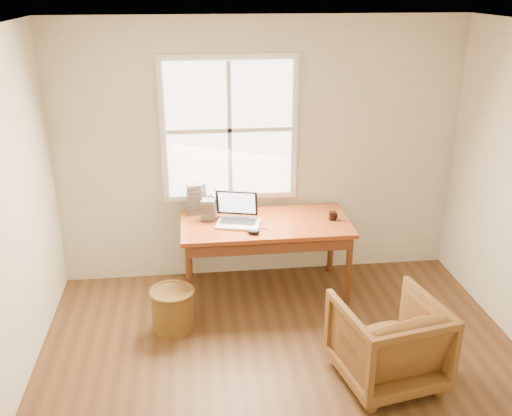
# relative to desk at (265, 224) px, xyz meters

# --- Properties ---
(room_shell) EXTENTS (4.04, 4.54, 2.64)m
(room_shell) POSITION_rel_desk_xyz_m (-0.02, -1.64, 0.59)
(room_shell) COLOR #52331C
(room_shell) RESTS_ON ground
(desk) EXTENTS (1.60, 0.80, 0.04)m
(desk) POSITION_rel_desk_xyz_m (0.00, 0.00, 0.00)
(desk) COLOR brown
(desk) RESTS_ON room_shell
(armchair) EXTENTS (0.86, 0.88, 0.68)m
(armchair) POSITION_rel_desk_xyz_m (0.75, -1.44, -0.39)
(armchair) COLOR brown
(armchair) RESTS_ON room_shell
(wicker_stool) EXTENTS (0.48, 0.48, 0.37)m
(wicker_stool) POSITION_rel_desk_xyz_m (-0.89, -0.55, -0.55)
(wicker_stool) COLOR brown
(wicker_stool) RESTS_ON room_shell
(laptop) EXTENTS (0.49, 0.50, 0.30)m
(laptop) POSITION_rel_desk_xyz_m (-0.26, -0.04, 0.17)
(laptop) COLOR #ADAFB5
(laptop) RESTS_ON desk
(mouse) EXTENTS (0.14, 0.11, 0.04)m
(mouse) POSITION_rel_desk_xyz_m (-0.15, -0.26, 0.04)
(mouse) COLOR black
(mouse) RESTS_ON desk
(coffee_mug) EXTENTS (0.08, 0.08, 0.08)m
(coffee_mug) POSITION_rel_desk_xyz_m (0.64, -0.03, 0.06)
(coffee_mug) COLOR black
(coffee_mug) RESTS_ON desk
(cd_stack_a) EXTENTS (0.18, 0.17, 0.29)m
(cd_stack_a) POSITION_rel_desk_xyz_m (-0.63, 0.35, 0.16)
(cd_stack_a) COLOR #A8AFB4
(cd_stack_a) RESTS_ON desk
(cd_stack_b) EXTENTS (0.15, 0.14, 0.20)m
(cd_stack_b) POSITION_rel_desk_xyz_m (-0.54, 0.12, 0.12)
(cd_stack_b) COLOR #27272C
(cd_stack_b) RESTS_ON desk
(cd_stack_c) EXTENTS (0.14, 0.13, 0.30)m
(cd_stack_c) POSITION_rel_desk_xyz_m (-0.66, 0.30, 0.17)
(cd_stack_c) COLOR #9595A2
(cd_stack_c) RESTS_ON desk
(cd_stack_d) EXTENTS (0.16, 0.16, 0.17)m
(cd_stack_d) POSITION_rel_desk_xyz_m (-0.42, 0.35, 0.10)
(cd_stack_d) COLOR silver
(cd_stack_d) RESTS_ON desk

